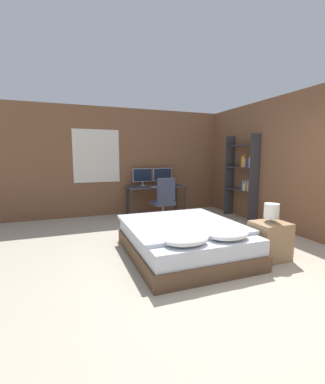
{
  "coord_description": "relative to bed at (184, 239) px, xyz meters",
  "views": [
    {
      "loc": [
        -2.02,
        -2.25,
        1.49
      ],
      "look_at": [
        -0.14,
        2.75,
        0.75
      ],
      "focal_mm": 24.0,
      "sensor_mm": 36.0,
      "label": 1
    }
  ],
  "objects": [
    {
      "name": "ground_plane",
      "position": [
        0.39,
        -1.17,
        -0.24
      ],
      "size": [
        20.0,
        20.0,
        0.0
      ],
      "primitive_type": "plane",
      "color": "#B2A893"
    },
    {
      "name": "wall_back",
      "position": [
        0.37,
        3.16,
        1.11
      ],
      "size": [
        12.0,
        0.08,
        2.7
      ],
      "color": "brown",
      "rests_on": "ground_plane"
    },
    {
      "name": "wall_side_right",
      "position": [
        2.47,
        0.33,
        1.11
      ],
      "size": [
        0.06,
        12.0,
        2.7
      ],
      "color": "brown",
      "rests_on": "ground_plane"
    },
    {
      "name": "bed",
      "position": [
        0.0,
        0.0,
        0.0
      ],
      "size": [
        1.65,
        1.96,
        0.56
      ],
      "color": "brown",
      "rests_on": "ground_plane"
    },
    {
      "name": "nightstand",
      "position": [
        1.11,
        -0.59,
        0.03
      ],
      "size": [
        0.49,
        0.42,
        0.55
      ],
      "color": "#997551",
      "rests_on": "ground_plane"
    },
    {
      "name": "bedside_lamp",
      "position": [
        1.11,
        -0.59,
        0.47
      ],
      "size": [
        0.21,
        0.21,
        0.27
      ],
      "color": "gray",
      "rests_on": "nightstand"
    },
    {
      "name": "desk",
      "position": [
        0.51,
        2.76,
        0.41
      ],
      "size": [
        1.48,
        0.66,
        0.74
      ],
      "color": "#38383D",
      "rests_on": "ground_plane"
    },
    {
      "name": "monitor_left",
      "position": [
        0.23,
        2.99,
        0.75
      ],
      "size": [
        0.53,
        0.16,
        0.45
      ],
      "color": "#B7B7BC",
      "rests_on": "desk"
    },
    {
      "name": "monitor_right",
      "position": [
        0.78,
        2.99,
        0.75
      ],
      "size": [
        0.53,
        0.16,
        0.45
      ],
      "color": "#B7B7BC",
      "rests_on": "desk"
    },
    {
      "name": "keyboard",
      "position": [
        0.51,
        2.53,
        0.5
      ],
      "size": [
        0.37,
        0.13,
        0.02
      ],
      "color": "#B7B7BC",
      "rests_on": "desk"
    },
    {
      "name": "computer_mouse",
      "position": [
        0.78,
        2.53,
        0.51
      ],
      "size": [
        0.07,
        0.05,
        0.04
      ],
      "color": "#B7B7BC",
      "rests_on": "desk"
    },
    {
      "name": "office_chair",
      "position": [
        0.44,
        2.0,
        0.16
      ],
      "size": [
        0.52,
        0.52,
        1.02
      ],
      "color": "black",
      "rests_on": "ground_plane"
    },
    {
      "name": "bookshelf",
      "position": [
        2.29,
        1.56,
        0.85
      ],
      "size": [
        0.26,
        0.95,
        1.99
      ],
      "color": "#333338",
      "rests_on": "ground_plane"
    }
  ]
}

